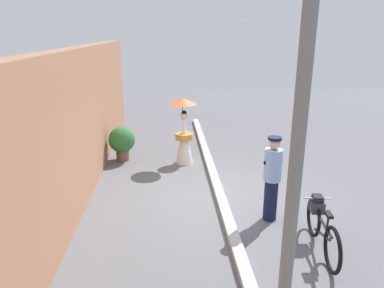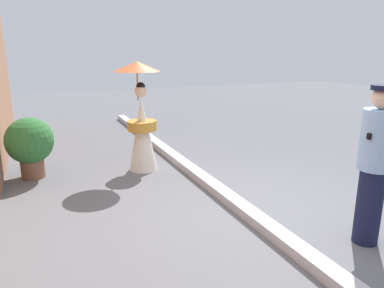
# 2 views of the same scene
# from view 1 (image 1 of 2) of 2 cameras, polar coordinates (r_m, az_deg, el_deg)

# --- Properties ---
(ground_plane) EXTENTS (30.00, 30.00, 0.00)m
(ground_plane) POSITION_cam_1_polar(r_m,az_deg,el_deg) (8.12, 4.40, -8.38)
(ground_plane) COLOR slate
(building_wall) EXTENTS (14.00, 0.40, 3.21)m
(building_wall) POSITION_cam_1_polar(r_m,az_deg,el_deg) (7.73, -18.42, 2.10)
(building_wall) COLOR #9E6B4C
(building_wall) RESTS_ON ground_plane
(sidewalk_curb) EXTENTS (14.00, 0.20, 0.12)m
(sidewalk_curb) POSITION_cam_1_polar(r_m,az_deg,el_deg) (8.09, 4.41, -8.00)
(sidewalk_curb) COLOR #B2B2B7
(sidewalk_curb) RESTS_ON ground_plane
(bicycle_near_officer) EXTENTS (1.76, 0.48, 0.82)m
(bicycle_near_officer) POSITION_cam_1_polar(r_m,az_deg,el_deg) (6.52, 19.84, -12.11)
(bicycle_near_officer) COLOR black
(bicycle_near_officer) RESTS_ON ground_plane
(person_officer) EXTENTS (0.34, 0.38, 1.68)m
(person_officer) POSITION_cam_1_polar(r_m,az_deg,el_deg) (7.00, 12.61, -5.08)
(person_officer) COLOR #141938
(person_officer) RESTS_ON ground_plane
(person_with_parasol) EXTENTS (0.77, 0.77, 1.82)m
(person_with_parasol) POSITION_cam_1_polar(r_m,az_deg,el_deg) (9.85, -1.30, 2.00)
(person_with_parasol) COLOR silver
(person_with_parasol) RESTS_ON ground_plane
(potted_plant_by_door) EXTENTS (0.76, 0.74, 0.98)m
(potted_plant_by_door) POSITION_cam_1_polar(r_m,az_deg,el_deg) (10.35, -10.97, 0.47)
(potted_plant_by_door) COLOR brown
(potted_plant_by_door) RESTS_ON ground_plane
(utility_pole) EXTENTS (0.18, 0.18, 4.80)m
(utility_pole) POSITION_cam_1_polar(r_m,az_deg,el_deg) (4.50, 16.65, 2.17)
(utility_pole) COLOR slate
(utility_pole) RESTS_ON ground_plane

